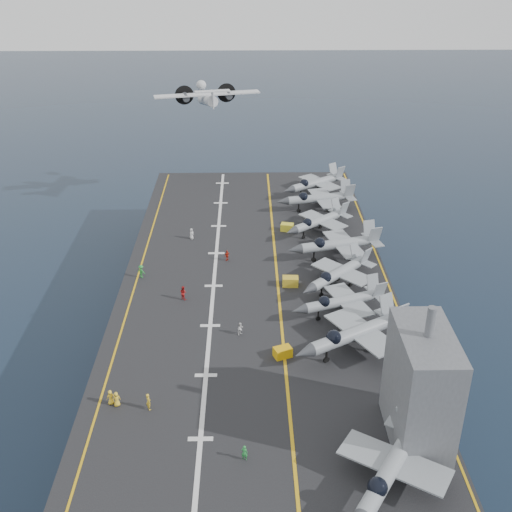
{
  "coord_description": "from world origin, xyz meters",
  "views": [
    {
      "loc": [
        -1.3,
        -77.65,
        55.33
      ],
      "look_at": [
        0.0,
        4.0,
        13.0
      ],
      "focal_mm": 45.0,
      "sensor_mm": 36.0,
      "label": 1
    }
  ],
  "objects_px": {
    "island_superstructure": "(422,376)",
    "tow_cart_a": "(283,352)",
    "fighter_jet_0": "(391,466)",
    "transport_plane": "(207,100)"
  },
  "relations": [
    {
      "from": "island_superstructure",
      "to": "tow_cart_a",
      "type": "height_order",
      "value": "island_superstructure"
    },
    {
      "from": "tow_cart_a",
      "to": "transport_plane",
      "type": "height_order",
      "value": "transport_plane"
    },
    {
      "from": "fighter_jet_0",
      "to": "transport_plane",
      "type": "xyz_separation_m",
      "value": [
        -20.45,
        90.05,
        10.25
      ]
    },
    {
      "from": "fighter_jet_0",
      "to": "tow_cart_a",
      "type": "xyz_separation_m",
      "value": [
        -8.5,
        19.72,
        -1.98
      ]
    },
    {
      "from": "island_superstructure",
      "to": "transport_plane",
      "type": "height_order",
      "value": "transport_plane"
    },
    {
      "from": "island_superstructure",
      "to": "transport_plane",
      "type": "distance_m",
      "value": 87.33
    },
    {
      "from": "fighter_jet_0",
      "to": "tow_cart_a",
      "type": "relative_size",
      "value": 7.53
    },
    {
      "from": "tow_cart_a",
      "to": "transport_plane",
      "type": "bearing_deg",
      "value": 99.64
    },
    {
      "from": "island_superstructure",
      "to": "tow_cart_a",
      "type": "xyz_separation_m",
      "value": [
        -12.21,
        13.42,
        -6.89
      ]
    },
    {
      "from": "fighter_jet_0",
      "to": "tow_cart_a",
      "type": "distance_m",
      "value": 21.57
    }
  ]
}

